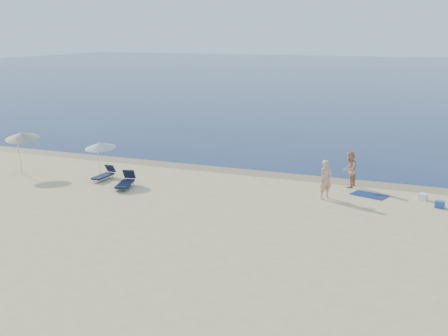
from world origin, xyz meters
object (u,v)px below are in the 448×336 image
object	(u,v)px
person_left	(326,180)
umbrella_near	(100,145)
person_right	(350,170)
blue_cooler	(440,204)

from	to	relation	value
person_left	umbrella_near	xyz separation A→B (m)	(-12.18, -0.91, 0.94)
person_left	person_right	distance (m)	2.64
person_left	umbrella_near	bearing A→B (deg)	132.77
person_right	umbrella_near	distance (m)	13.39
person_left	person_right	world-z (taller)	person_left
blue_cooler	umbrella_near	xyz separation A→B (m)	(-17.40, -1.45, 1.74)
person_left	person_right	xyz separation A→B (m)	(0.71, 2.55, -0.02)
blue_cooler	umbrella_near	world-z (taller)	umbrella_near
person_right	blue_cooler	world-z (taller)	person_right
person_left	blue_cooler	world-z (taller)	person_left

